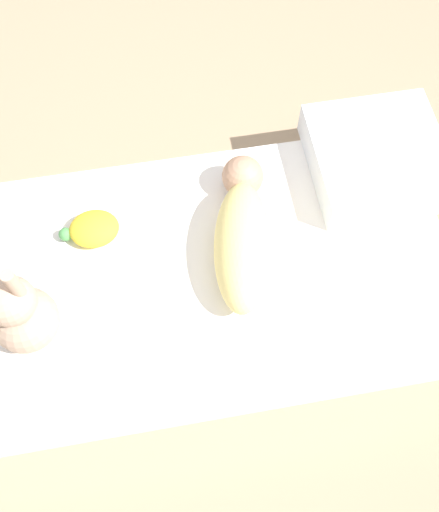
% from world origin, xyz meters
% --- Properties ---
extents(ground_plane, '(12.00, 12.00, 0.00)m').
position_xyz_m(ground_plane, '(0.00, 0.00, 0.00)').
color(ground_plane, '#9E8466').
extents(bed_mattress, '(1.45, 0.78, 0.16)m').
position_xyz_m(bed_mattress, '(0.00, 0.00, 0.08)').
color(bed_mattress, white).
rests_on(bed_mattress, ground_plane).
extents(swaddled_baby, '(0.23, 0.50, 0.16)m').
position_xyz_m(swaddled_baby, '(-0.14, -0.05, 0.24)').
color(swaddled_baby, '#EFDB7F').
rests_on(swaddled_baby, bed_mattress).
extents(pillow, '(0.39, 0.38, 0.11)m').
position_xyz_m(pillow, '(-0.59, -0.25, 0.22)').
color(pillow, white).
rests_on(pillow, bed_mattress).
extents(bunny_plush, '(0.17, 0.17, 0.35)m').
position_xyz_m(bunny_plush, '(0.46, 0.11, 0.29)').
color(bunny_plush, tan).
rests_on(bunny_plush, bed_mattress).
extents(turtle_plush, '(0.17, 0.12, 0.07)m').
position_xyz_m(turtle_plush, '(0.28, -0.16, 0.20)').
color(turtle_plush, yellow).
rests_on(turtle_plush, bed_mattress).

